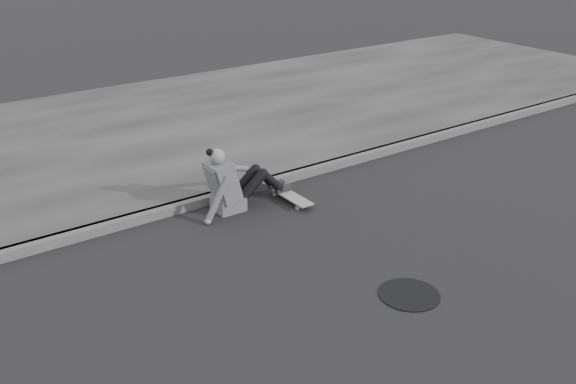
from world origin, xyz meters
TOP-DOWN VIEW (x-y plane):
  - ground at (0.00, 0.00)m, footprint 80.00×80.00m
  - curb at (0.00, 2.58)m, footprint 24.00×0.16m
  - sidewalk at (0.00, 5.60)m, footprint 24.00×6.00m
  - manhole at (0.92, -0.51)m, footprint 0.61×0.61m
  - skateboard at (1.25, 2.00)m, footprint 0.20×0.78m
  - seated_woman at (0.51, 2.25)m, footprint 1.38×0.46m

SIDE VIEW (x-z plane):
  - ground at x=0.00m, z-range 0.00..0.00m
  - manhole at x=0.92m, z-range 0.00..0.01m
  - curb at x=0.00m, z-range 0.00..0.12m
  - sidewalk at x=0.00m, z-range 0.00..0.12m
  - skateboard at x=1.25m, z-range 0.03..0.12m
  - seated_woman at x=0.51m, z-range -0.08..0.80m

